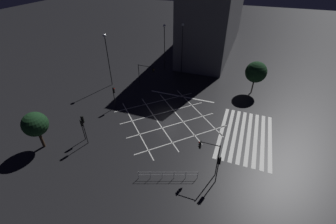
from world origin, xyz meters
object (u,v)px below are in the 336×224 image
Objects in this scene: traffic_light_ne_cross at (147,71)px; street_lamp_east at (182,41)px; traffic_light_median_north at (114,93)px; traffic_light_nw_cross at (82,125)px; street_tree_near at (256,72)px; traffic_light_sw_main at (218,164)px; street_lamp_west at (106,48)px; street_lamp_far at (164,39)px; traffic_light_nw_main at (84,124)px; traffic_light_sw_cross at (208,151)px; street_tree_far at (35,124)px.

street_lamp_east reaches higher than traffic_light_ne_cross.
traffic_light_median_north reaches higher than traffic_light_nw_cross.
traffic_light_sw_main is at bearing 173.48° from street_tree_near.
street_lamp_west reaches higher than street_lamp_far.
traffic_light_nw_main is (0.34, 16.68, 0.38)m from traffic_light_sw_main.
street_lamp_east reaches higher than traffic_light_nw_cross.
traffic_light_sw_cross is (-16.58, -14.72, 0.35)m from traffic_light_ne_cross.
traffic_light_sw_main is at bearing -124.39° from street_lamp_west.
traffic_light_ne_cross is 0.92× the size of traffic_light_nw_main.
street_tree_far is (-19.63, 5.54, 0.63)m from traffic_light_ne_cross.
traffic_light_ne_cross is 0.43× the size of street_lamp_far.
street_lamp_east is 28.91m from street_tree_far.
traffic_light_sw_main is 0.40× the size of street_lamp_far.
traffic_light_ne_cross is 0.78× the size of street_tree_far.
traffic_light_sw_main is 21.55m from street_tree_near.
traffic_light_ne_cross is 16.73m from traffic_light_nw_cross.
traffic_light_sw_cross reaches higher than traffic_light_ne_cross.
street_tree_far is (-3.04, 20.26, 0.28)m from traffic_light_sw_cross.
street_lamp_west is at bearing -162.15° from traffic_light_ne_cross.
street_lamp_east is (24.83, 11.74, 3.90)m from traffic_light_sw_main.
street_lamp_far is at bearing 31.67° from traffic_light_sw_main.
street_tree_far reaches higher than traffic_light_nw_main.
traffic_light_ne_cross reaches higher than traffic_light_sw_main.
traffic_light_sw_main is at bearing -148.33° from street_lamp_far.
street_tree_near is at bearing -103.68° from street_lamp_east.
street_lamp_east reaches higher than traffic_light_nw_main.
traffic_light_ne_cross is 1.20× the size of traffic_light_nw_cross.
street_tree_far reaches higher than traffic_light_sw_main.
street_lamp_far reaches higher than traffic_light_ne_cross.
street_tree_far is at bearing -177.13° from street_lamp_west.
street_lamp_east is 1.72× the size of street_tree_near.
traffic_light_median_north is at bearing -143.75° from street_lamp_west.
traffic_light_median_north is at bearing -19.87° from street_tree_far.
street_lamp_east reaches higher than traffic_light_sw_main.
traffic_light_median_north is 0.73× the size of street_tree_far.
street_lamp_west is 1.02× the size of street_lamp_far.
street_lamp_far reaches higher than traffic_light_median_north.
street_lamp_far is (16.53, -1.99, 3.91)m from traffic_light_median_north.
traffic_light_nw_cross is 25.08m from street_lamp_east.
traffic_light_ne_cross is at bearing -48.40° from traffic_light_sw_cross.
traffic_light_nw_cross is 0.58× the size of street_tree_near.
street_tree_near is at bearing 12.09° from traffic_light_ne_cross.
street_lamp_west is at bearing 145.44° from street_lamp_far.
traffic_light_ne_cross reaches higher than traffic_light_median_north.
traffic_light_median_north is (-8.67, 1.58, -0.29)m from traffic_light_ne_cross.
traffic_light_nw_cross is at bearing 87.52° from traffic_light_sw_main.
traffic_light_median_north is at bearing 160.01° from street_lamp_east.
traffic_light_sw_cross is (0.84, 1.28, 0.62)m from traffic_light_sw_main.
traffic_light_sw_cross is 0.79× the size of street_tree_near.
traffic_light_nw_cross is 0.33× the size of street_lamp_east.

